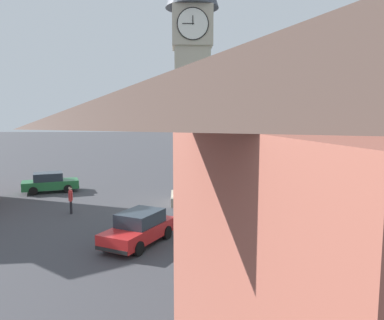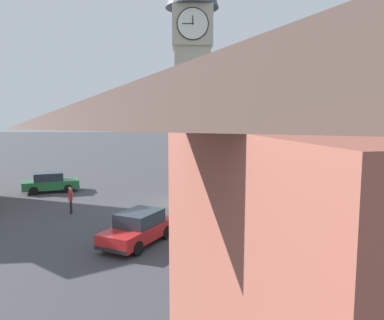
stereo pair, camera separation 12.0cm
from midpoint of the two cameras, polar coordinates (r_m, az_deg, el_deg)
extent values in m
plane|color=#424247|center=(26.20, 0.13, -6.38)|extent=(200.00, 200.00, 0.00)
cube|color=#A59C89|center=(26.13, 0.13, -5.74)|extent=(2.84, 2.84, 0.60)
cube|color=#B7AD99|center=(25.49, 0.13, 5.60)|extent=(2.27, 2.27, 9.68)
cube|color=#B7AD99|center=(26.06, 0.14, 19.12)|extent=(2.55, 2.55, 2.50)
cylinder|color=white|center=(24.78, 0.25, 19.75)|extent=(1.91, 0.04, 1.91)
torus|color=black|center=(24.77, 0.26, 19.75)|extent=(1.97, 0.06, 1.97)
cube|color=black|center=(24.79, 0.26, 20.24)|extent=(0.05, 0.02, 0.53)
cube|color=black|center=(24.74, -0.45, 19.77)|extent=(0.73, 0.02, 0.04)
cylinder|color=white|center=(27.33, 0.04, 18.54)|extent=(1.91, 0.04, 1.91)
torus|color=black|center=(27.34, 0.03, 18.54)|extent=(1.97, 0.06, 1.97)
cube|color=silver|center=(35.00, 18.16, -2.34)|extent=(3.30, 4.43, 0.64)
cube|color=#28333D|center=(34.81, 18.37, -1.36)|extent=(2.31, 2.57, 0.64)
cylinder|color=black|center=(35.35, 15.81, -2.60)|extent=(0.47, 0.67, 0.64)
cylinder|color=black|center=(36.46, 17.64, -2.38)|extent=(0.47, 0.67, 0.64)
cylinder|color=black|center=(33.64, 18.68, -3.19)|extent=(0.47, 0.67, 0.64)
cylinder|color=black|center=(34.80, 20.51, -2.94)|extent=(0.47, 0.67, 0.64)
cube|color=black|center=(36.45, 15.88, -2.24)|extent=(1.55, 0.83, 0.16)
cube|color=#236B38|center=(31.47, -20.27, -3.45)|extent=(4.43, 2.95, 0.64)
cube|color=#28333D|center=(31.37, -20.59, -2.34)|extent=(2.49, 2.16, 0.64)
cylinder|color=black|center=(32.34, -18.09, -3.57)|extent=(0.68, 0.42, 0.64)
cylinder|color=black|center=(30.76, -17.93, -4.10)|extent=(0.68, 0.42, 0.64)
cylinder|color=black|center=(32.32, -22.46, -3.77)|extent=(0.68, 0.42, 0.64)
cylinder|color=black|center=(30.75, -22.52, -4.30)|extent=(0.68, 0.42, 0.64)
cube|color=black|center=(31.59, -16.58, -3.67)|extent=(0.66, 1.61, 0.16)
cube|color=red|center=(18.19, -7.91, -10.59)|extent=(3.44, 4.42, 0.64)
cube|color=#28333D|center=(18.13, -7.67, -8.60)|extent=(2.37, 2.59, 0.64)
cylinder|color=black|center=(16.89, -8.00, -12.97)|extent=(0.50, 0.67, 0.64)
cylinder|color=black|center=(17.80, -12.35, -12.01)|extent=(0.50, 0.67, 0.64)
cylinder|color=black|center=(18.86, -3.71, -10.76)|extent=(0.50, 0.67, 0.64)
cylinder|color=black|center=(19.67, -7.81, -10.05)|extent=(0.50, 0.67, 0.64)
cube|color=black|center=(16.73, -11.89, -13.08)|extent=(1.52, 0.89, 0.16)
cylinder|color=black|center=(24.37, -17.56, -6.74)|extent=(0.13, 0.13, 0.82)
cylinder|color=black|center=(24.55, -17.52, -6.65)|extent=(0.13, 0.13, 0.82)
cube|color=#D13838|center=(24.31, -17.60, -5.07)|extent=(0.28, 0.39, 0.60)
cylinder|color=#D13838|center=(24.09, -17.65, -5.30)|extent=(0.09, 0.09, 0.60)
cylinder|color=#D13838|center=(24.55, -17.54, -5.07)|extent=(0.09, 0.09, 0.60)
sphere|color=beige|center=(24.22, -17.64, -4.03)|extent=(0.22, 0.22, 0.22)
sphere|color=black|center=(24.21, -17.62, -3.98)|extent=(0.20, 0.20, 0.20)
cylinder|color=brown|center=(20.25, 16.16, -5.98)|extent=(0.44, 0.44, 3.23)
sphere|color=#1E4C23|center=(19.77, 16.51, 4.20)|extent=(5.63, 5.63, 5.63)
camera|label=1|loc=(0.06, -89.87, 0.02)|focal=35.61mm
camera|label=2|loc=(0.06, 90.13, -0.02)|focal=35.61mm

